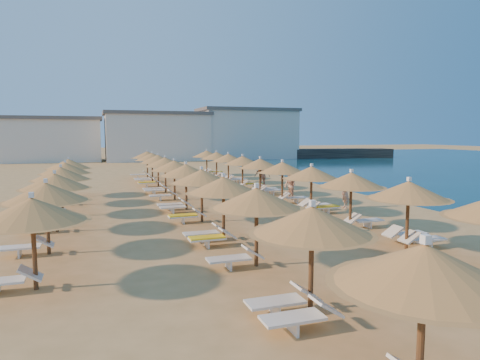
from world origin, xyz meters
name	(u,v)px	position (x,y,z in m)	size (l,w,h in m)	color
ground	(243,214)	(0.00, 0.00, 0.00)	(220.00, 220.00, 0.00)	tan
jetty	(303,154)	(25.82, 43.44, 0.75)	(30.00, 4.00, 1.50)	black
hotel_blocks	(161,136)	(2.81, 46.34, 3.70)	(45.89, 10.92, 8.10)	silver
parasol_row_east	(282,168)	(3.23, 2.36, 2.09)	(2.95, 38.13, 2.60)	brown
parasol_row_west	(186,171)	(-2.46, 2.36, 2.09)	(2.95, 38.13, 2.60)	brown
parasol_row_inland	(58,178)	(-8.68, 0.60, 2.09)	(2.95, 20.54, 2.60)	brown
loungers	(212,203)	(-1.08, 2.06, 0.34)	(15.04, 36.67, 0.66)	white
beachgoer_b	(290,186)	(4.41, 3.78, 0.85)	(0.82, 0.64, 1.69)	tan
beachgoer_a	(345,193)	(5.92, -0.11, 0.84)	(0.61, 0.40, 1.68)	tan
beachgoer_c	(262,176)	(4.53, 8.74, 0.96)	(1.13, 0.47, 1.92)	tan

